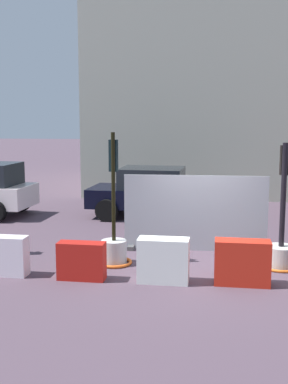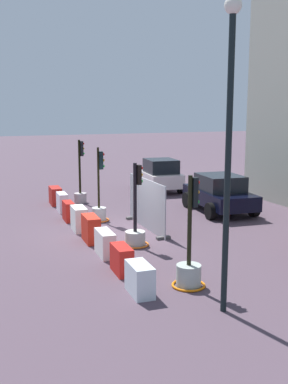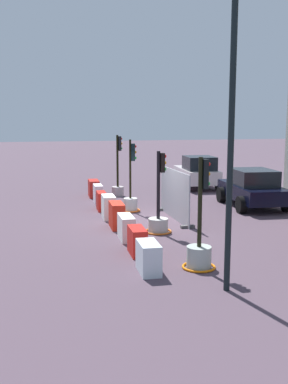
{
  "view_description": "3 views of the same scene",
  "coord_description": "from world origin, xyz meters",
  "px_view_note": "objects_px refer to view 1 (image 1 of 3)",
  "views": [
    {
      "loc": [
        -0.03,
        -10.66,
        3.3
      ],
      "look_at": [
        -1.3,
        0.34,
        1.6
      ],
      "focal_mm": 46.23,
      "sensor_mm": 36.0,
      "label": 1
    },
    {
      "loc": [
        15.75,
        -5.02,
        4.52
      ],
      "look_at": [
        1.31,
        0.64,
        1.69
      ],
      "focal_mm": 43.78,
      "sensor_mm": 36.0,
      "label": 2
    },
    {
      "loc": [
        16.34,
        -3.88,
        3.83
      ],
      "look_at": [
        1.8,
        -0.35,
        1.4
      ],
      "focal_mm": 43.01,
      "sensor_mm": 36.0,
      "label": 3
    }
  ],
  "objects_px": {
    "traffic_light_2": "(281,246)",
    "construction_barrier_3": "(163,260)",
    "traffic_light_1": "(114,241)",
    "construction_barrier_1": "(4,256)",
    "construction_barrier_4": "(242,262)",
    "construction_barrier_2": "(82,261)",
    "car_black_sedan": "(151,192)"
  },
  "relations": [
    {
      "from": "traffic_light_2",
      "to": "construction_barrier_4",
      "type": "height_order",
      "value": "traffic_light_2"
    },
    {
      "from": "traffic_light_2",
      "to": "construction_barrier_2",
      "type": "distance_m",
      "value": 4.37
    },
    {
      "from": "construction_barrier_1",
      "to": "construction_barrier_2",
      "type": "relative_size",
      "value": 1.05
    },
    {
      "from": "construction_barrier_2",
      "to": "construction_barrier_4",
      "type": "distance_m",
      "value": 3.22
    },
    {
      "from": "traffic_light_1",
      "to": "construction_barrier_2",
      "type": "relative_size",
      "value": 3.03
    },
    {
      "from": "traffic_light_1",
      "to": "construction_barrier_3",
      "type": "distance_m",
      "value": 1.64
    },
    {
      "from": "traffic_light_1",
      "to": "construction_barrier_1",
      "type": "height_order",
      "value": "traffic_light_1"
    },
    {
      "from": "construction_barrier_1",
      "to": "construction_barrier_2",
      "type": "height_order",
      "value": "construction_barrier_1"
    },
    {
      "from": "construction_barrier_2",
      "to": "construction_barrier_3",
      "type": "distance_m",
      "value": 1.67
    },
    {
      "from": "construction_barrier_4",
      "to": "traffic_light_2",
      "type": "bearing_deg",
      "value": 53.11
    },
    {
      "from": "construction_barrier_4",
      "to": "car_black_sedan",
      "type": "distance_m",
      "value": 6.88
    },
    {
      "from": "traffic_light_2",
      "to": "construction_barrier_3",
      "type": "xyz_separation_m",
      "value": [
        -2.5,
        -1.29,
        -0.03
      ]
    },
    {
      "from": "traffic_light_1",
      "to": "construction_barrier_3",
      "type": "xyz_separation_m",
      "value": [
        1.2,
        -1.12,
        -0.08
      ]
    },
    {
      "from": "traffic_light_1",
      "to": "construction_barrier_4",
      "type": "xyz_separation_m",
      "value": [
        2.76,
        -1.08,
        -0.08
      ]
    },
    {
      "from": "construction_barrier_2",
      "to": "car_black_sedan",
      "type": "bearing_deg",
      "value": 83.2
    },
    {
      "from": "construction_barrier_3",
      "to": "car_black_sedan",
      "type": "bearing_deg",
      "value": 97.87
    },
    {
      "from": "construction_barrier_1",
      "to": "construction_barrier_3",
      "type": "relative_size",
      "value": 0.99
    },
    {
      "from": "construction_barrier_3",
      "to": "traffic_light_2",
      "type": "bearing_deg",
      "value": 27.32
    },
    {
      "from": "traffic_light_1",
      "to": "construction_barrier_4",
      "type": "bearing_deg",
      "value": -21.46
    },
    {
      "from": "construction_barrier_4",
      "to": "construction_barrier_1",
      "type": "bearing_deg",
      "value": 179.65
    },
    {
      "from": "traffic_light_1",
      "to": "car_black_sedan",
      "type": "xyz_separation_m",
      "value": [
        0.31,
        5.33,
        0.3
      ]
    },
    {
      "from": "construction_barrier_2",
      "to": "construction_barrier_4",
      "type": "bearing_deg",
      "value": 1.11
    },
    {
      "from": "construction_barrier_2",
      "to": "traffic_light_1",
      "type": "bearing_deg",
      "value": 67.84
    },
    {
      "from": "construction_barrier_2",
      "to": "construction_barrier_1",
      "type": "bearing_deg",
      "value": 176.87
    },
    {
      "from": "traffic_light_2",
      "to": "construction_barrier_4",
      "type": "bearing_deg",
      "value": -126.89
    },
    {
      "from": "construction_barrier_2",
      "to": "traffic_light_2",
      "type": "bearing_deg",
      "value": 17.55
    },
    {
      "from": "construction_barrier_1",
      "to": "construction_barrier_3",
      "type": "height_order",
      "value": "construction_barrier_3"
    },
    {
      "from": "construction_barrier_1",
      "to": "construction_barrier_2",
      "type": "distance_m",
      "value": 1.69
    },
    {
      "from": "traffic_light_2",
      "to": "construction_barrier_3",
      "type": "bearing_deg",
      "value": -152.68
    },
    {
      "from": "construction_barrier_2",
      "to": "construction_barrier_3",
      "type": "height_order",
      "value": "construction_barrier_3"
    },
    {
      "from": "traffic_light_2",
      "to": "car_black_sedan",
      "type": "relative_size",
      "value": 0.66
    },
    {
      "from": "construction_barrier_2",
      "to": "construction_barrier_3",
      "type": "bearing_deg",
      "value": 0.9
    }
  ]
}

